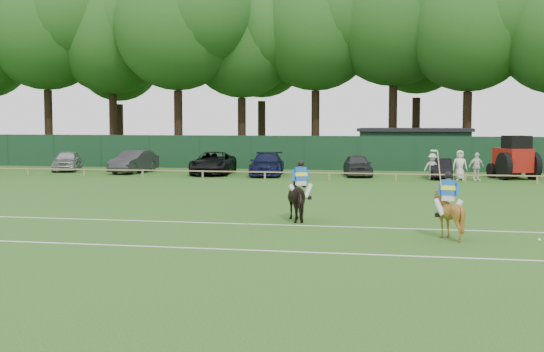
% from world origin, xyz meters
% --- Properties ---
extents(ground, '(160.00, 160.00, 0.00)m').
position_xyz_m(ground, '(0.00, 0.00, 0.00)').
color(ground, '#1E4C14').
rests_on(ground, ground).
extents(horse_dark, '(1.58, 2.13, 1.64)m').
position_xyz_m(horse_dark, '(2.13, 0.20, 0.82)').
color(horse_dark, black).
rests_on(horse_dark, ground).
extents(horse_chestnut, '(1.45, 1.56, 1.48)m').
position_xyz_m(horse_chestnut, '(7.24, -2.75, 0.74)').
color(horse_chestnut, brown).
rests_on(horse_chestnut, ground).
extents(sedan_silver, '(3.01, 4.64, 1.47)m').
position_xyz_m(sedan_silver, '(-18.42, 22.29, 0.73)').
color(sedan_silver, '#A7A8AC').
rests_on(sedan_silver, ground).
extents(sedan_grey, '(2.07, 4.81, 1.54)m').
position_xyz_m(sedan_grey, '(-13.03, 21.49, 0.77)').
color(sedan_grey, '#303033').
rests_on(sedan_grey, ground).
extents(suv_black, '(3.05, 5.69, 1.52)m').
position_xyz_m(suv_black, '(-7.26, 21.26, 0.76)').
color(suv_black, black).
rests_on(suv_black, ground).
extents(sedan_navy, '(2.76, 5.37, 1.49)m').
position_xyz_m(sedan_navy, '(-3.52, 21.06, 0.75)').
color(sedan_navy, '#101435').
rests_on(sedan_navy, ground).
extents(hatch_grey, '(2.40, 4.38, 1.41)m').
position_xyz_m(hatch_grey, '(2.40, 21.66, 0.71)').
color(hatch_grey, '#303033').
rests_on(hatch_grey, ground).
extents(estate_black, '(1.38, 3.80, 1.24)m').
position_xyz_m(estate_black, '(7.66, 20.81, 0.62)').
color(estate_black, black).
rests_on(estate_black, ground).
extents(spectator_left, '(1.16, 0.87, 1.60)m').
position_xyz_m(spectator_left, '(7.13, 19.91, 0.80)').
color(spectator_left, beige).
rests_on(spectator_left, ground).
extents(spectator_mid, '(1.08, 0.82, 1.71)m').
position_xyz_m(spectator_mid, '(9.71, 19.38, 0.85)').
color(spectator_mid, white).
rests_on(spectator_mid, ground).
extents(spectator_right, '(0.97, 0.71, 1.83)m').
position_xyz_m(spectator_right, '(8.76, 19.63, 0.91)').
color(spectator_right, silver).
rests_on(spectator_right, ground).
extents(rider_dark, '(0.90, 0.57, 1.41)m').
position_xyz_m(rider_dark, '(2.14, 0.19, 1.56)').
color(rider_dark, silver).
rests_on(rider_dark, ground).
extents(rider_chestnut, '(0.93, 0.68, 2.05)m').
position_xyz_m(rider_chestnut, '(7.24, -2.76, 1.44)').
color(rider_chestnut, silver).
rests_on(rider_chestnut, ground).
extents(polo_ball, '(0.09, 0.09, 0.09)m').
position_xyz_m(polo_ball, '(9.95, -2.77, 0.04)').
color(polo_ball, silver).
rests_on(polo_ball, ground).
extents(pitch_lines, '(60.00, 5.10, 0.01)m').
position_xyz_m(pitch_lines, '(0.00, -3.50, 0.01)').
color(pitch_lines, silver).
rests_on(pitch_lines, ground).
extents(pitch_rail, '(62.10, 0.10, 0.50)m').
position_xyz_m(pitch_rail, '(0.00, 18.00, 0.45)').
color(pitch_rail, '#997F5B').
rests_on(pitch_rail, ground).
extents(perimeter_fence, '(92.08, 0.08, 2.50)m').
position_xyz_m(perimeter_fence, '(0.00, 27.00, 1.25)').
color(perimeter_fence, '#14351E').
rests_on(perimeter_fence, ground).
extents(utility_shed, '(8.40, 4.40, 3.04)m').
position_xyz_m(utility_shed, '(6.00, 30.00, 1.54)').
color(utility_shed, '#14331E').
rests_on(utility_shed, ground).
extents(tree_row, '(96.00, 12.00, 21.00)m').
position_xyz_m(tree_row, '(2.00, 35.00, 0.00)').
color(tree_row, '#26561C').
rests_on(tree_row, ground).
extents(tractor, '(3.10, 3.74, 2.70)m').
position_xyz_m(tractor, '(12.10, 21.34, 1.27)').
color(tractor, maroon).
rests_on(tractor, ground).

